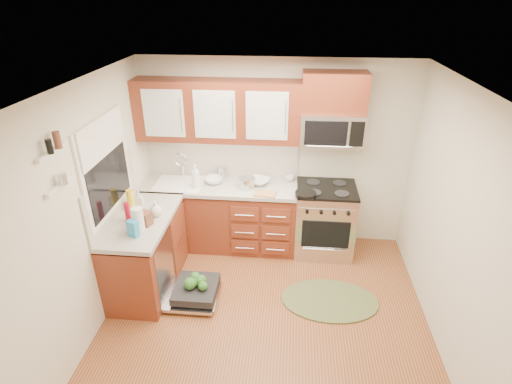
# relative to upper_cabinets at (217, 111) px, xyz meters

# --- Properties ---
(floor) EXTENTS (3.50, 3.50, 0.00)m
(floor) POSITION_rel_upper_cabinets_xyz_m (0.73, -1.57, -1.88)
(floor) COLOR brown
(floor) RESTS_ON ground
(ceiling) EXTENTS (3.50, 3.50, 0.00)m
(ceiling) POSITION_rel_upper_cabinets_xyz_m (0.73, -1.57, 0.62)
(ceiling) COLOR white
(ceiling) RESTS_ON ground
(wall_back) EXTENTS (3.50, 0.04, 2.50)m
(wall_back) POSITION_rel_upper_cabinets_xyz_m (0.73, 0.18, -0.62)
(wall_back) COLOR beige
(wall_back) RESTS_ON ground
(wall_left) EXTENTS (0.04, 3.50, 2.50)m
(wall_left) POSITION_rel_upper_cabinets_xyz_m (-1.02, -1.57, -0.62)
(wall_left) COLOR beige
(wall_left) RESTS_ON ground
(wall_right) EXTENTS (0.04, 3.50, 2.50)m
(wall_right) POSITION_rel_upper_cabinets_xyz_m (2.48, -1.57, -0.62)
(wall_right) COLOR beige
(wall_right) RESTS_ON ground
(base_cabinet_back) EXTENTS (2.05, 0.60, 0.85)m
(base_cabinet_back) POSITION_rel_upper_cabinets_xyz_m (0.00, -0.12, -1.45)
(base_cabinet_back) COLOR #5C2A14
(base_cabinet_back) RESTS_ON ground
(base_cabinet_left) EXTENTS (0.60, 1.25, 0.85)m
(base_cabinet_left) POSITION_rel_upper_cabinets_xyz_m (-0.72, -1.05, -1.45)
(base_cabinet_left) COLOR #5C2A14
(base_cabinet_left) RESTS_ON ground
(countertop_back) EXTENTS (2.07, 0.64, 0.05)m
(countertop_back) POSITION_rel_upper_cabinets_xyz_m (0.00, -0.14, -0.97)
(countertop_back) COLOR #A09A92
(countertop_back) RESTS_ON base_cabinet_back
(countertop_left) EXTENTS (0.64, 1.27, 0.05)m
(countertop_left) POSITION_rel_upper_cabinets_xyz_m (-0.71, -1.05, -0.97)
(countertop_left) COLOR #A09A92
(countertop_left) RESTS_ON base_cabinet_left
(backsplash_back) EXTENTS (2.05, 0.02, 0.57)m
(backsplash_back) POSITION_rel_upper_cabinets_xyz_m (0.00, 0.16, -0.67)
(backsplash_back) COLOR beige
(backsplash_back) RESTS_ON ground
(backsplash_left) EXTENTS (0.02, 1.25, 0.57)m
(backsplash_left) POSITION_rel_upper_cabinets_xyz_m (-1.01, -1.05, -0.67)
(backsplash_left) COLOR beige
(backsplash_left) RESTS_ON ground
(upper_cabinets) EXTENTS (2.05, 0.35, 0.75)m
(upper_cabinets) POSITION_rel_upper_cabinets_xyz_m (0.00, 0.00, 0.00)
(upper_cabinets) COLOR #5C2A14
(upper_cabinets) RESTS_ON ground
(cabinet_over_mw) EXTENTS (0.76, 0.35, 0.47)m
(cabinet_over_mw) POSITION_rel_upper_cabinets_xyz_m (1.41, 0.00, 0.26)
(cabinet_over_mw) COLOR #5C2A14
(cabinet_over_mw) RESTS_ON ground
(range) EXTENTS (0.76, 0.64, 0.95)m
(range) POSITION_rel_upper_cabinets_xyz_m (1.41, -0.15, -1.40)
(range) COLOR silver
(range) RESTS_ON ground
(microwave) EXTENTS (0.76, 0.38, 0.40)m
(microwave) POSITION_rel_upper_cabinets_xyz_m (1.41, -0.02, -0.18)
(microwave) COLOR silver
(microwave) RESTS_ON ground
(sink) EXTENTS (0.62, 0.50, 0.26)m
(sink) POSITION_rel_upper_cabinets_xyz_m (-0.52, -0.16, -1.07)
(sink) COLOR white
(sink) RESTS_ON ground
(dishwasher) EXTENTS (0.70, 0.60, 0.20)m
(dishwasher) POSITION_rel_upper_cabinets_xyz_m (-0.13, -1.27, -1.77)
(dishwasher) COLOR silver
(dishwasher) RESTS_ON ground
(window) EXTENTS (0.03, 1.05, 1.05)m
(window) POSITION_rel_upper_cabinets_xyz_m (-1.01, -1.07, -0.32)
(window) COLOR white
(window) RESTS_ON ground
(window_blind) EXTENTS (0.02, 0.96, 0.40)m
(window_blind) POSITION_rel_upper_cabinets_xyz_m (-0.98, -1.07, 0.00)
(window_blind) COLOR white
(window_blind) RESTS_ON ground
(shelf_upper) EXTENTS (0.04, 0.40, 0.03)m
(shelf_upper) POSITION_rel_upper_cabinets_xyz_m (-0.99, -1.92, 0.17)
(shelf_upper) COLOR white
(shelf_upper) RESTS_ON ground
(shelf_lower) EXTENTS (0.04, 0.40, 0.03)m
(shelf_lower) POSITION_rel_upper_cabinets_xyz_m (-0.99, -1.92, -0.12)
(shelf_lower) COLOR white
(shelf_lower) RESTS_ON ground
(rug) EXTENTS (1.30, 1.07, 0.02)m
(rug) POSITION_rel_upper_cabinets_xyz_m (1.44, -1.17, -1.86)
(rug) COLOR #5D6339
(rug) RESTS_ON ground
(skillet) EXTENTS (0.27, 0.27, 0.05)m
(skillet) POSITION_rel_upper_cabinets_xyz_m (1.12, -0.40, -0.90)
(skillet) COLOR black
(skillet) RESTS_ON range
(stock_pot) EXTENTS (0.28, 0.28, 0.13)m
(stock_pot) POSITION_rel_upper_cabinets_xyz_m (0.38, -0.18, -0.88)
(stock_pot) COLOR silver
(stock_pot) RESTS_ON countertop_back
(cutting_board) EXTENTS (0.29, 0.20, 0.02)m
(cutting_board) POSITION_rel_upper_cabinets_xyz_m (0.63, -0.35, -0.94)
(cutting_board) COLOR tan
(cutting_board) RESTS_ON countertop_back
(canister) EXTENTS (0.12, 0.12, 0.16)m
(canister) POSITION_rel_upper_cabinets_xyz_m (0.01, 0.07, -0.87)
(canister) COLOR silver
(canister) RESTS_ON countertop_back
(paper_towel_roll) EXTENTS (0.15, 0.15, 0.26)m
(paper_towel_roll) POSITION_rel_upper_cabinets_xyz_m (-0.65, -1.29, -0.82)
(paper_towel_roll) COLOR white
(paper_towel_roll) RESTS_ON countertop_left
(mustard_bottle) EXTENTS (0.10, 0.10, 0.25)m
(mustard_bottle) POSITION_rel_upper_cabinets_xyz_m (-0.90, -0.86, -0.83)
(mustard_bottle) COLOR yellow
(mustard_bottle) RESTS_ON countertop_left
(red_bottle) EXTENTS (0.07, 0.07, 0.22)m
(red_bottle) POSITION_rel_upper_cabinets_xyz_m (-0.84, -1.12, -0.84)
(red_bottle) COLOR #B20E25
(red_bottle) RESTS_ON countertop_left
(wooden_box) EXTENTS (0.19, 0.16, 0.16)m
(wooden_box) POSITION_rel_upper_cabinets_xyz_m (-0.63, -1.18, -0.87)
(wooden_box) COLOR brown
(wooden_box) RESTS_ON countertop_left
(blue_carton) EXTENTS (0.13, 0.11, 0.18)m
(blue_carton) POSITION_rel_upper_cabinets_xyz_m (-0.66, -1.41, -0.86)
(blue_carton) COLOR #2887BC
(blue_carton) RESTS_ON countertop_left
(bowl_a) EXTENTS (0.37, 0.37, 0.07)m
(bowl_a) POSITION_rel_upper_cabinets_xyz_m (0.51, -0.06, -0.92)
(bowl_a) COLOR #999999
(bowl_a) RESTS_ON countertop_back
(bowl_b) EXTENTS (0.28, 0.28, 0.08)m
(bowl_b) POSITION_rel_upper_cabinets_xyz_m (-0.07, -0.09, -0.91)
(bowl_b) COLOR #999999
(bowl_b) RESTS_ON countertop_back
(cup) EXTENTS (0.16, 0.16, 0.10)m
(cup) POSITION_rel_upper_cabinets_xyz_m (0.93, 0.07, -0.90)
(cup) COLOR #999999
(cup) RESTS_ON countertop_back
(soap_bottle_a) EXTENTS (0.12, 0.13, 0.31)m
(soap_bottle_a) POSITION_rel_upper_cabinets_xyz_m (-0.27, -0.23, -0.80)
(soap_bottle_a) COLOR #999999
(soap_bottle_a) RESTS_ON countertop_back
(soap_bottle_b) EXTENTS (0.09, 0.09, 0.18)m
(soap_bottle_b) POSITION_rel_upper_cabinets_xyz_m (-0.83, -0.77, -0.86)
(soap_bottle_b) COLOR #999999
(soap_bottle_b) RESTS_ON countertop_left
(soap_bottle_c) EXTENTS (0.14, 0.14, 0.18)m
(soap_bottle_c) POSITION_rel_upper_cabinets_xyz_m (-0.56, -0.99, -0.86)
(soap_bottle_c) COLOR #999999
(soap_bottle_c) RESTS_ON countertop_left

